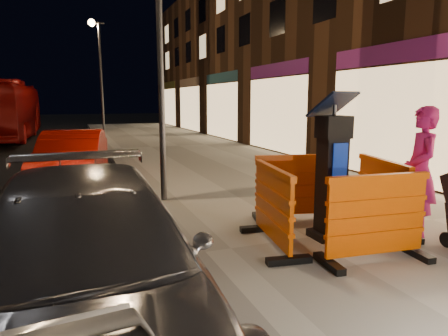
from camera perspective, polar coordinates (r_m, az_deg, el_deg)
name	(u,v)px	position (r m, az deg, el deg)	size (l,w,h in m)	color
ground_plane	(195,264)	(5.52, -4.15, -13.52)	(120.00, 120.00, 0.00)	black
sidewalk	(374,232)	(6.92, 20.64, -8.60)	(6.00, 60.00, 0.15)	#9A978C
kerb	(195,259)	(5.49, -4.16, -12.80)	(0.30, 60.00, 0.15)	slate
parking_kiosk	(332,171)	(5.99, 15.14, -0.42)	(0.64, 0.64, 2.01)	black
barrier_front	(376,219)	(5.37, 20.92, -6.76)	(1.44, 0.59, 1.12)	#E34F00
barrier_back	(296,188)	(6.85, 10.31, -2.78)	(1.44, 0.59, 1.12)	#E34F00
barrier_kerbside	(273,207)	(5.59, 7.00, -5.54)	(1.44, 0.59, 1.12)	#E34F00
barrier_bldgside	(382,195)	(6.67, 21.60, -3.65)	(1.44, 0.59, 1.12)	#E34F00
car_red	(74,184)	(11.17, -20.60, -2.13)	(1.47, 4.21, 1.39)	#A00D03
bus_doubledecker	(6,140)	(25.10, -28.67, 3.58)	(2.66, 11.36, 3.16)	maroon
man	(420,172)	(6.60, 26.21, -0.49)	(0.71, 0.46, 1.94)	#B11864
street_lamp_mid	(160,48)	(8.10, -9.11, 16.52)	(0.12, 0.12, 6.00)	#3F3F44
street_lamp_far	(101,81)	(22.95, -17.11, 11.76)	(0.12, 0.12, 6.00)	#3F3F44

